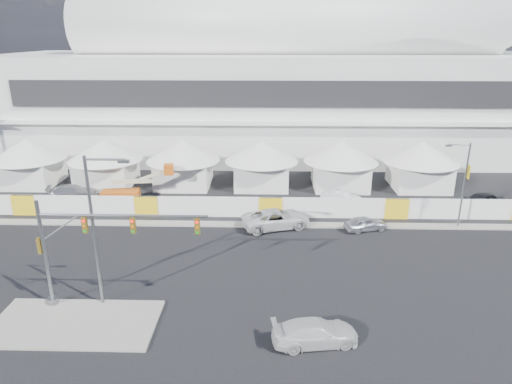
{
  "coord_description": "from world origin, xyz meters",
  "views": [
    {
      "loc": [
        5.71,
        -26.32,
        16.85
      ],
      "look_at": [
        4.73,
        10.0,
        4.12
      ],
      "focal_mm": 32.0,
      "sensor_mm": 36.0,
      "label": 1
    }
  ],
  "objects_px": {
    "lot_car_a": "(341,197)",
    "lot_car_c": "(72,192)",
    "pickup_near": "(315,332)",
    "sedan_silver": "(365,223)",
    "lot_car_b": "(486,199)",
    "traffic_mast": "(81,248)",
    "streetlight_median": "(97,222)",
    "boom_lift": "(127,192)",
    "pickup_curb": "(276,219)",
    "streetlight_curb": "(463,179)"
  },
  "relations": [
    {
      "from": "boom_lift",
      "to": "streetlight_curb",
      "type": "bearing_deg",
      "value": -18.47
    },
    {
      "from": "pickup_near",
      "to": "streetlight_median",
      "type": "relative_size",
      "value": 0.5
    },
    {
      "from": "lot_car_c",
      "to": "traffic_mast",
      "type": "relative_size",
      "value": 0.47
    },
    {
      "from": "lot_car_a",
      "to": "streetlight_curb",
      "type": "bearing_deg",
      "value": -97.09
    },
    {
      "from": "lot_car_b",
      "to": "streetlight_curb",
      "type": "height_order",
      "value": "streetlight_curb"
    },
    {
      "from": "sedan_silver",
      "to": "streetlight_curb",
      "type": "height_order",
      "value": "streetlight_curb"
    },
    {
      "from": "pickup_near",
      "to": "sedan_silver",
      "type": "bearing_deg",
      "value": -29.82
    },
    {
      "from": "traffic_mast",
      "to": "boom_lift",
      "type": "relative_size",
      "value": 1.38
    },
    {
      "from": "lot_car_b",
      "to": "traffic_mast",
      "type": "xyz_separation_m",
      "value": [
        -33.94,
        -18.87,
        3.4
      ]
    },
    {
      "from": "lot_car_b",
      "to": "lot_car_c",
      "type": "xyz_separation_m",
      "value": [
        -43.25,
        1.33,
        -0.06
      ]
    },
    {
      "from": "pickup_near",
      "to": "traffic_mast",
      "type": "height_order",
      "value": "traffic_mast"
    },
    {
      "from": "streetlight_median",
      "to": "boom_lift",
      "type": "distance_m",
      "value": 20.31
    },
    {
      "from": "lot_car_a",
      "to": "lot_car_c",
      "type": "relative_size",
      "value": 0.83
    },
    {
      "from": "pickup_curb",
      "to": "boom_lift",
      "type": "distance_m",
      "value": 16.83
    },
    {
      "from": "traffic_mast",
      "to": "boom_lift",
      "type": "xyz_separation_m",
      "value": [
        -3.14,
        19.47,
        -3.14
      ]
    },
    {
      "from": "sedan_silver",
      "to": "traffic_mast",
      "type": "relative_size",
      "value": 0.36
    },
    {
      "from": "lot_car_c",
      "to": "boom_lift",
      "type": "bearing_deg",
      "value": -109.07
    },
    {
      "from": "streetlight_curb",
      "to": "sedan_silver",
      "type": "bearing_deg",
      "value": -173.96
    },
    {
      "from": "lot_car_b",
      "to": "lot_car_c",
      "type": "relative_size",
      "value": 0.92
    },
    {
      "from": "sedan_silver",
      "to": "boom_lift",
      "type": "relative_size",
      "value": 0.49
    },
    {
      "from": "streetlight_median",
      "to": "streetlight_curb",
      "type": "distance_m",
      "value": 30.79
    },
    {
      "from": "pickup_curb",
      "to": "traffic_mast",
      "type": "relative_size",
      "value": 0.57
    },
    {
      "from": "sedan_silver",
      "to": "traffic_mast",
      "type": "distance_m",
      "value": 24.26
    },
    {
      "from": "lot_car_a",
      "to": "boom_lift",
      "type": "distance_m",
      "value": 22.39
    },
    {
      "from": "pickup_curb",
      "to": "lot_car_b",
      "type": "relative_size",
      "value": 1.33
    },
    {
      "from": "streetlight_curb",
      "to": "boom_lift",
      "type": "relative_size",
      "value": 1.02
    },
    {
      "from": "pickup_near",
      "to": "boom_lift",
      "type": "bearing_deg",
      "value": 28.3
    },
    {
      "from": "pickup_curb",
      "to": "pickup_near",
      "type": "bearing_deg",
      "value": 169.47
    },
    {
      "from": "pickup_curb",
      "to": "lot_car_a",
      "type": "relative_size",
      "value": 1.47
    },
    {
      "from": "lot_car_c",
      "to": "streetlight_curb",
      "type": "bearing_deg",
      "value": -112.19
    },
    {
      "from": "pickup_curb",
      "to": "lot_car_b",
      "type": "bearing_deg",
      "value": -92.18
    },
    {
      "from": "boom_lift",
      "to": "lot_car_c",
      "type": "bearing_deg",
      "value": 165.25
    },
    {
      "from": "lot_car_a",
      "to": "lot_car_b",
      "type": "height_order",
      "value": "lot_car_b"
    },
    {
      "from": "pickup_curb",
      "to": "streetlight_curb",
      "type": "distance_m",
      "value": 16.88
    },
    {
      "from": "lot_car_b",
      "to": "lot_car_c",
      "type": "bearing_deg",
      "value": 66.35
    },
    {
      "from": "pickup_near",
      "to": "lot_car_c",
      "type": "distance_m",
      "value": 33.44
    },
    {
      "from": "pickup_near",
      "to": "streetlight_median",
      "type": "bearing_deg",
      "value": 65.67
    },
    {
      "from": "lot_car_c",
      "to": "streetlight_median",
      "type": "distance_m",
      "value": 23.13
    },
    {
      "from": "lot_car_c",
      "to": "sedan_silver",
      "type": "bearing_deg",
      "value": -116.57
    },
    {
      "from": "sedan_silver",
      "to": "lot_car_c",
      "type": "height_order",
      "value": "lot_car_c"
    },
    {
      "from": "lot_car_a",
      "to": "traffic_mast",
      "type": "relative_size",
      "value": 0.39
    },
    {
      "from": "pickup_curb",
      "to": "streetlight_median",
      "type": "distance_m",
      "value": 17.77
    },
    {
      "from": "pickup_curb",
      "to": "boom_lift",
      "type": "height_order",
      "value": "boom_lift"
    },
    {
      "from": "pickup_near",
      "to": "boom_lift",
      "type": "distance_m",
      "value": 28.81
    },
    {
      "from": "traffic_mast",
      "to": "boom_lift",
      "type": "distance_m",
      "value": 19.97
    },
    {
      "from": "pickup_curb",
      "to": "lot_car_a",
      "type": "bearing_deg",
      "value": -64.77
    },
    {
      "from": "lot_car_a",
      "to": "lot_car_b",
      "type": "distance_m",
      "value": 14.7
    },
    {
      "from": "lot_car_c",
      "to": "boom_lift",
      "type": "relative_size",
      "value": 0.65
    },
    {
      "from": "lot_car_a",
      "to": "streetlight_curb",
      "type": "height_order",
      "value": "streetlight_curb"
    },
    {
      "from": "streetlight_median",
      "to": "sedan_silver",
      "type": "bearing_deg",
      "value": 32.74
    }
  ]
}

